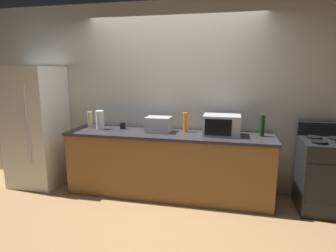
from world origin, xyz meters
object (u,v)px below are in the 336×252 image
(bottle_dish_soap, at_px, (186,122))
(bottle_wine, at_px, (262,126))
(bottle_vinegar, at_px, (90,119))
(mug_black, at_px, (123,126))
(microwave, at_px, (222,125))
(paper_towel_roll, at_px, (100,120))
(refrigerator, at_px, (37,127))
(stove_range, at_px, (324,175))
(toaster_oven, at_px, (159,124))

(bottle_dish_soap, bearing_deg, bottle_wine, -2.68)
(bottle_vinegar, distance_m, mug_black, 0.55)
(microwave, xyz_separation_m, bottle_dish_soap, (-0.50, 0.10, -0.00))
(paper_towel_roll, bearing_deg, refrigerator, -177.19)
(microwave, bearing_deg, paper_towel_roll, 179.93)
(refrigerator, bearing_deg, microwave, 0.99)
(microwave, bearing_deg, stove_range, -2.14)
(paper_towel_roll, distance_m, bottle_wine, 2.26)
(refrigerator, relative_size, mug_black, 19.64)
(microwave, distance_m, toaster_oven, 0.87)
(microwave, height_order, bottle_wine, bottle_wine)
(refrigerator, relative_size, paper_towel_roll, 6.67)
(microwave, bearing_deg, mug_black, 176.16)
(microwave, xyz_separation_m, toaster_oven, (-0.86, 0.01, -0.03))
(stove_range, xyz_separation_m, bottle_vinegar, (-3.25, 0.18, 0.55))
(bottle_vinegar, height_order, bottle_wine, bottle_wine)
(paper_towel_roll, xyz_separation_m, mug_black, (0.31, 0.09, -0.09))
(microwave, distance_m, bottle_vinegar, 1.98)
(stove_range, bearing_deg, microwave, 177.86)
(microwave, distance_m, paper_towel_roll, 1.74)
(refrigerator, relative_size, bottle_wine, 6.43)
(microwave, height_order, paper_towel_roll, same)
(stove_range, relative_size, toaster_oven, 3.18)
(bottle_wine, bearing_deg, toaster_oven, -178.36)
(stove_range, height_order, bottle_dish_soap, bottle_dish_soap)
(bottle_vinegar, xyz_separation_m, mug_black, (0.54, -0.03, -0.07))
(refrigerator, height_order, bottle_wine, refrigerator)
(stove_range, bearing_deg, refrigerator, -180.00)
(stove_range, relative_size, mug_black, 11.79)
(toaster_oven, bearing_deg, bottle_vinegar, 173.96)
(refrigerator, bearing_deg, bottle_wine, 1.74)
(toaster_oven, relative_size, bottle_dish_soap, 1.26)
(bottle_dish_soap, bearing_deg, paper_towel_roll, -175.54)
(refrigerator, xyz_separation_m, bottle_dish_soap, (2.27, 0.15, 0.13))
(paper_towel_roll, bearing_deg, toaster_oven, 0.65)
(bottle_dish_soap, bearing_deg, bottle_vinegar, 178.83)
(stove_range, bearing_deg, mug_black, 176.96)
(paper_towel_roll, height_order, mug_black, paper_towel_roll)
(bottle_wine, bearing_deg, bottle_dish_soap, 177.32)
(bottle_vinegar, bearing_deg, toaster_oven, -6.04)
(stove_range, bearing_deg, bottle_wine, 172.61)
(stove_range, distance_m, bottle_vinegar, 3.31)
(microwave, bearing_deg, bottle_wine, 5.75)
(stove_range, xyz_separation_m, microwave, (-1.28, 0.05, 0.57))
(stove_range, xyz_separation_m, bottle_wine, (-0.77, 0.10, 0.58))
(bottle_dish_soap, bearing_deg, mug_black, -179.80)
(refrigerator, height_order, bottle_vinegar, refrigerator)
(bottle_wine, bearing_deg, stove_range, -7.39)
(toaster_oven, height_order, bottle_vinegar, bottle_vinegar)
(bottle_vinegar, bearing_deg, microwave, -3.75)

